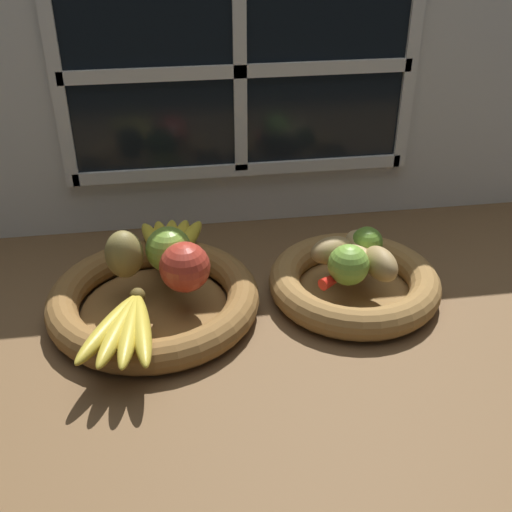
{
  "coord_description": "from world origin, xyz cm",
  "views": [
    {
      "loc": [
        -14.09,
        -85.2,
        60.76
      ],
      "look_at": [
        -1.35,
        -0.76,
        9.21
      ],
      "focal_mm": 44.11,
      "sensor_mm": 36.0,
      "label": 1
    }
  ],
  "objects_px": {
    "apple_green_back": "(169,249)",
    "pear_brown": "(124,254)",
    "potato_back": "(360,244)",
    "chili_pepper": "(352,269)",
    "apple_red_right": "(185,267)",
    "banana_bunch_back": "(171,243)",
    "potato_large": "(356,258)",
    "fruit_bowl_left": "(154,300)",
    "banana_bunch_front": "(125,328)",
    "fruit_bowl_right": "(354,283)",
    "potato_oblong": "(332,250)",
    "lime_near": "(348,265)",
    "lime_far": "(367,242)",
    "potato_small": "(380,264)"
  },
  "relations": [
    {
      "from": "pear_brown",
      "to": "fruit_bowl_right",
      "type": "bearing_deg",
      "value": -5.54
    },
    {
      "from": "banana_bunch_front",
      "to": "potato_oblong",
      "type": "height_order",
      "value": "potato_oblong"
    },
    {
      "from": "fruit_bowl_right",
      "to": "potato_oblong",
      "type": "height_order",
      "value": "potato_oblong"
    },
    {
      "from": "apple_green_back",
      "to": "lime_near",
      "type": "height_order",
      "value": "apple_green_back"
    },
    {
      "from": "potato_back",
      "to": "lime_near",
      "type": "bearing_deg",
      "value": -118.98
    },
    {
      "from": "potato_small",
      "to": "lime_far",
      "type": "relative_size",
      "value": 1.44
    },
    {
      "from": "pear_brown",
      "to": "lime_far",
      "type": "bearing_deg",
      "value": 0.1
    },
    {
      "from": "lime_far",
      "to": "fruit_bowl_left",
      "type": "bearing_deg",
      "value": -174.16
    },
    {
      "from": "fruit_bowl_left",
      "to": "banana_bunch_back",
      "type": "height_order",
      "value": "banana_bunch_back"
    },
    {
      "from": "apple_red_right",
      "to": "apple_green_back",
      "type": "relative_size",
      "value": 1.06
    },
    {
      "from": "apple_green_back",
      "to": "lime_near",
      "type": "relative_size",
      "value": 1.14
    },
    {
      "from": "lime_near",
      "to": "banana_bunch_back",
      "type": "bearing_deg",
      "value": 152.13
    },
    {
      "from": "banana_bunch_front",
      "to": "lime_far",
      "type": "height_order",
      "value": "lime_far"
    },
    {
      "from": "banana_bunch_front",
      "to": "potato_oblong",
      "type": "xyz_separation_m",
      "value": [
        0.34,
        0.15,
        0.01
      ]
    },
    {
      "from": "banana_bunch_front",
      "to": "lime_near",
      "type": "distance_m",
      "value": 0.36
    },
    {
      "from": "fruit_bowl_right",
      "to": "potato_large",
      "type": "height_order",
      "value": "potato_large"
    },
    {
      "from": "potato_large",
      "to": "potato_small",
      "type": "height_order",
      "value": "potato_small"
    },
    {
      "from": "fruit_bowl_left",
      "to": "fruit_bowl_right",
      "type": "relative_size",
      "value": 1.19
    },
    {
      "from": "apple_green_back",
      "to": "lime_near",
      "type": "xyz_separation_m",
      "value": [
        0.28,
        -0.08,
        -0.0
      ]
    },
    {
      "from": "apple_green_back",
      "to": "pear_brown",
      "type": "distance_m",
      "value": 0.07
    },
    {
      "from": "fruit_bowl_right",
      "to": "chili_pepper",
      "type": "height_order",
      "value": "chili_pepper"
    },
    {
      "from": "banana_bunch_front",
      "to": "apple_red_right",
      "type": "bearing_deg",
      "value": 49.37
    },
    {
      "from": "apple_red_right",
      "to": "potato_oblong",
      "type": "height_order",
      "value": "apple_red_right"
    },
    {
      "from": "banana_bunch_back",
      "to": "lime_near",
      "type": "relative_size",
      "value": 2.52
    },
    {
      "from": "pear_brown",
      "to": "potato_large",
      "type": "xyz_separation_m",
      "value": [
        0.37,
        -0.04,
        -0.02
      ]
    },
    {
      "from": "fruit_bowl_right",
      "to": "potato_large",
      "type": "xyz_separation_m",
      "value": [
        -0.0,
        -0.0,
        0.05
      ]
    },
    {
      "from": "potato_large",
      "to": "potato_oblong",
      "type": "xyz_separation_m",
      "value": [
        -0.03,
        0.03,
        0.0
      ]
    },
    {
      "from": "potato_oblong",
      "to": "potato_back",
      "type": "bearing_deg",
      "value": 15.95
    },
    {
      "from": "potato_back",
      "to": "potato_oblong",
      "type": "height_order",
      "value": "potato_oblong"
    },
    {
      "from": "apple_red_right",
      "to": "potato_back",
      "type": "relative_size",
      "value": 1.15
    },
    {
      "from": "banana_bunch_front",
      "to": "apple_green_back",
      "type": "bearing_deg",
      "value": 68.05
    },
    {
      "from": "potato_oblong",
      "to": "fruit_bowl_left",
      "type": "bearing_deg",
      "value": -174.89
    },
    {
      "from": "apple_red_right",
      "to": "fruit_bowl_left",
      "type": "bearing_deg",
      "value": 163.16
    },
    {
      "from": "banana_bunch_front",
      "to": "potato_oblong",
      "type": "bearing_deg",
      "value": 23.81
    },
    {
      "from": "lime_near",
      "to": "potato_oblong",
      "type": "bearing_deg",
      "value": 98.65
    },
    {
      "from": "fruit_bowl_left",
      "to": "banana_bunch_front",
      "type": "bearing_deg",
      "value": -107.34
    },
    {
      "from": "apple_red_right",
      "to": "banana_bunch_back",
      "type": "relative_size",
      "value": 0.48
    },
    {
      "from": "pear_brown",
      "to": "potato_back",
      "type": "xyz_separation_m",
      "value": [
        0.39,
        0.01,
        -0.02
      ]
    },
    {
      "from": "pear_brown",
      "to": "banana_bunch_back",
      "type": "distance_m",
      "value": 0.11
    },
    {
      "from": "fruit_bowl_left",
      "to": "potato_small",
      "type": "height_order",
      "value": "potato_small"
    },
    {
      "from": "banana_bunch_back",
      "to": "potato_large",
      "type": "xyz_separation_m",
      "value": [
        0.3,
        -0.11,
        0.01
      ]
    },
    {
      "from": "pear_brown",
      "to": "lime_far",
      "type": "xyz_separation_m",
      "value": [
        0.4,
        0.0,
        -0.01
      ]
    },
    {
      "from": "potato_back",
      "to": "potato_large",
      "type": "relative_size",
      "value": 0.95
    },
    {
      "from": "fruit_bowl_left",
      "to": "fruit_bowl_right",
      "type": "distance_m",
      "value": 0.33
    },
    {
      "from": "potato_large",
      "to": "fruit_bowl_left",
      "type": "bearing_deg",
      "value": -180.0
    },
    {
      "from": "potato_large",
      "to": "lime_far",
      "type": "height_order",
      "value": "lime_far"
    },
    {
      "from": "fruit_bowl_right",
      "to": "apple_green_back",
      "type": "bearing_deg",
      "value": 171.44
    },
    {
      "from": "potato_back",
      "to": "chili_pepper",
      "type": "distance_m",
      "value": 0.06
    },
    {
      "from": "apple_red_right",
      "to": "potato_large",
      "type": "distance_m",
      "value": 0.28
    },
    {
      "from": "apple_red_right",
      "to": "banana_bunch_back",
      "type": "height_order",
      "value": "apple_red_right"
    }
  ]
}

